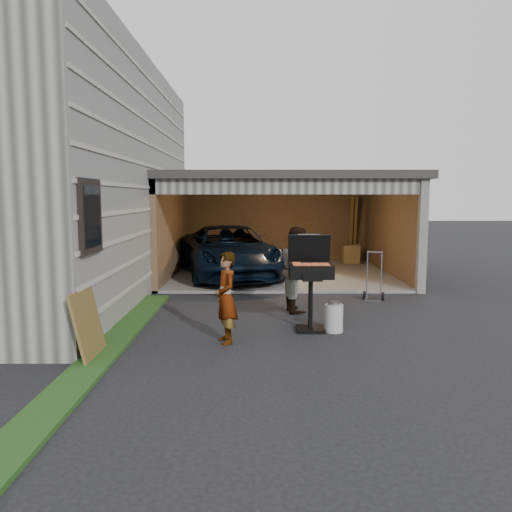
# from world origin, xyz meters

# --- Properties ---
(ground) EXTENTS (80.00, 80.00, 0.00)m
(ground) POSITION_xyz_m (0.00, 0.00, 0.00)
(ground) COLOR black
(ground) RESTS_ON ground
(house) EXTENTS (7.00, 11.00, 5.50)m
(house) POSITION_xyz_m (-6.00, 4.00, 2.75)
(house) COLOR #474744
(house) RESTS_ON ground
(groundcover_strip) EXTENTS (0.50, 8.00, 0.06)m
(groundcover_strip) POSITION_xyz_m (-2.25, -1.00, 0.03)
(groundcover_strip) COLOR #193814
(groundcover_strip) RESTS_ON ground
(garage) EXTENTS (6.80, 6.30, 2.90)m
(garage) POSITION_xyz_m (0.76, 6.79, 1.87)
(garage) COLOR #605E59
(garage) RESTS_ON ground
(minivan) EXTENTS (3.43, 5.48, 1.41)m
(minivan) POSITION_xyz_m (-0.78, 5.79, 0.71)
(minivan) COLOR black
(minivan) RESTS_ON ground
(woman) EXTENTS (0.50, 0.61, 1.44)m
(woman) POSITION_xyz_m (-0.50, -0.50, 0.72)
(woman) COLOR silver
(woman) RESTS_ON ground
(man) EXTENTS (0.75, 0.91, 1.70)m
(man) POSITION_xyz_m (0.80, 1.67, 0.85)
(man) COLOR #4A311D
(man) RESTS_ON ground
(bbq_grill) EXTENTS (0.73, 0.64, 1.63)m
(bbq_grill) POSITION_xyz_m (0.90, 0.24, 0.97)
(bbq_grill) COLOR black
(bbq_grill) RESTS_ON ground
(propane_tank) EXTENTS (0.41, 0.41, 0.47)m
(propane_tank) POSITION_xyz_m (1.29, 0.13, 0.23)
(propane_tank) COLOR #BABBB6
(propane_tank) RESTS_ON ground
(plywood_panel) EXTENTS (0.25, 0.90, 0.99)m
(plywood_panel) POSITION_xyz_m (-2.40, -1.29, 0.49)
(plywood_panel) COLOR brown
(plywood_panel) RESTS_ON ground
(hand_truck) EXTENTS (0.48, 0.44, 1.09)m
(hand_truck) POSITION_xyz_m (2.58, 2.73, 0.21)
(hand_truck) COLOR slate
(hand_truck) RESTS_ON ground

